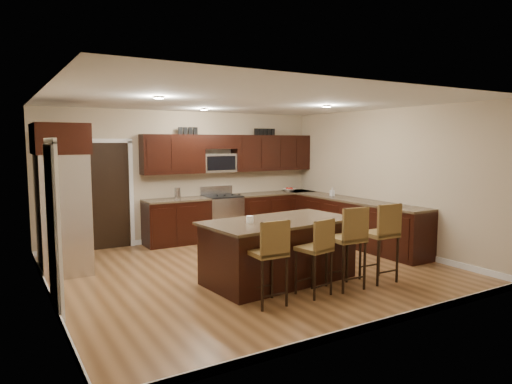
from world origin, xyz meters
TOP-DOWN VIEW (x-y plane):
  - floor at (0.00, 0.00)m, footprint 6.00×6.00m
  - ceiling at (0.00, 0.00)m, footprint 6.00×6.00m
  - wall_back at (0.00, 2.75)m, footprint 6.00×0.00m
  - wall_left at (-3.00, 0.00)m, footprint 0.00×5.50m
  - wall_right at (3.00, 0.00)m, footprint 0.00×5.50m
  - base_cabinets at (1.90, 1.45)m, footprint 4.02×3.96m
  - upper_cabinets at (1.04, 2.58)m, footprint 4.00×0.33m
  - range at (0.68, 2.45)m, footprint 0.76×0.64m
  - microwave at (0.68, 2.60)m, footprint 0.76×0.31m
  - doorway at (-1.65, 2.73)m, footprint 0.85×0.03m
  - pantry_door at (-2.98, -0.30)m, footprint 0.03×0.80m
  - letter_decor at (0.90, 2.58)m, footprint 2.20×0.03m
  - island at (0.07, -0.68)m, footprint 2.36×1.38m
  - stool_left at (-0.62, -1.53)m, footprint 0.42×0.42m
  - stool_mid at (0.13, -1.53)m, footprint 0.46×0.46m
  - stool_right at (0.68, -1.53)m, footprint 0.46×0.46m
  - refrigerator at (-2.62, 1.43)m, footprint 0.79×1.00m
  - floor_mat at (0.35, 1.41)m, footprint 0.93×0.62m
  - fruit_bowl at (2.44, 2.45)m, footprint 0.33×0.33m
  - soap_bottle at (2.70, 1.23)m, footprint 0.09×0.09m
  - canister_tall at (-0.32, 2.45)m, footprint 0.12×0.12m
  - canister_short at (-0.31, 2.45)m, footprint 0.11×0.11m
  - island_jar at (-0.43, -0.68)m, footprint 0.10×0.10m
  - stool_extra at (1.33, -1.53)m, footprint 0.46×0.46m

SIDE VIEW (x-z plane):
  - floor at x=0.00m, z-range 0.00..0.00m
  - floor_mat at x=0.35m, z-range 0.00..0.01m
  - island at x=0.07m, z-range -0.03..0.89m
  - base_cabinets at x=1.90m, z-range 0.00..0.92m
  - range at x=0.68m, z-range -0.08..1.03m
  - stool_mid at x=0.13m, z-range 0.13..1.18m
  - stool_left at x=-0.62m, z-range 0.14..1.24m
  - stool_right at x=0.68m, z-range 0.15..1.32m
  - stool_extra at x=1.33m, z-range 0.15..1.32m
  - fruit_bowl at x=2.44m, z-range 0.92..0.99m
  - island_jar at x=-0.43m, z-range 0.92..1.02m
  - canister_short at x=-0.31m, z-range 0.92..1.06m
  - soap_bottle at x=2.70m, z-range 0.92..1.10m
  - pantry_door at x=-2.98m, z-range 0.00..2.04m
  - doorway at x=-1.65m, z-range 0.00..2.06m
  - canister_tall at x=-0.32m, z-range 0.92..1.15m
  - refrigerator at x=-2.62m, z-range 0.03..2.38m
  - wall_back at x=0.00m, z-range -1.65..4.35m
  - wall_left at x=-3.00m, z-range -1.40..4.10m
  - wall_right at x=3.00m, z-range -1.40..4.10m
  - microwave at x=0.68m, z-range 1.42..1.82m
  - upper_cabinets at x=1.04m, z-range 1.44..2.24m
  - letter_decor at x=0.90m, z-range 2.22..2.37m
  - ceiling at x=0.00m, z-range 2.70..2.70m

